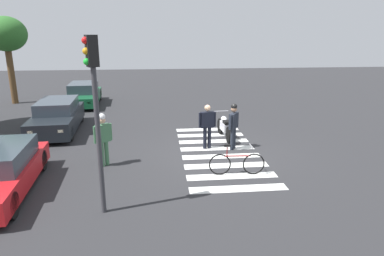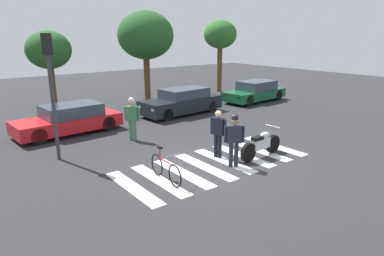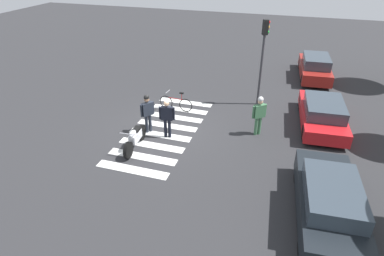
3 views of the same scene
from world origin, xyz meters
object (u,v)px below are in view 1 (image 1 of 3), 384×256
at_px(officer_on_foot, 234,123).
at_px(officer_by_motorcycle, 207,124).
at_px(leaning_bicycle, 237,163).
at_px(pedestrian_bystander, 103,136).
at_px(car_black_suv, 57,117).
at_px(police_motorcycle, 225,128).
at_px(traffic_light_pole, 95,99).
at_px(car_green_compact, 84,94).

relative_size(officer_on_foot, officer_by_motorcycle, 1.04).
xyz_separation_m(leaning_bicycle, pedestrian_bystander, (1.20, 4.28, 0.68)).
bearing_deg(car_black_suv, officer_on_foot, -113.83).
xyz_separation_m(pedestrian_bystander, car_black_suv, (4.52, 2.71, -0.39)).
height_order(police_motorcycle, traffic_light_pole, traffic_light_pole).
relative_size(police_motorcycle, car_green_compact, 0.46).
bearing_deg(car_green_compact, car_black_suv, -179.90).
bearing_deg(traffic_light_pole, officer_by_motorcycle, -35.66).
xyz_separation_m(officer_by_motorcycle, traffic_light_pole, (-4.61, 3.31, 1.91)).
bearing_deg(car_green_compact, officer_on_foot, -141.15).
xyz_separation_m(officer_on_foot, traffic_light_pole, (-4.44, 4.29, 1.86)).
height_order(pedestrian_bystander, traffic_light_pole, traffic_light_pole).
bearing_deg(officer_on_foot, leaning_bicycle, 170.35).
height_order(officer_by_motorcycle, car_green_compact, officer_by_motorcycle).
relative_size(leaning_bicycle, traffic_light_pole, 0.41).
distance_m(leaning_bicycle, car_black_suv, 9.04).
height_order(police_motorcycle, officer_on_foot, officer_on_foot).
bearing_deg(police_motorcycle, pedestrian_bystander, 119.79).
relative_size(leaning_bicycle, car_green_compact, 0.39).
relative_size(officer_on_foot, car_black_suv, 0.38).
distance_m(officer_by_motorcycle, car_green_compact, 11.10).
relative_size(officer_on_foot, traffic_light_pole, 0.42).
distance_m(leaning_bicycle, traffic_light_pole, 5.03).
xyz_separation_m(pedestrian_bystander, traffic_light_pole, (-3.19, -0.40, 1.85)).
height_order(leaning_bicycle, car_black_suv, car_black_suv).
relative_size(officer_by_motorcycle, traffic_light_pole, 0.40).
height_order(leaning_bicycle, car_green_compact, car_green_compact).
height_order(officer_by_motorcycle, pedestrian_bystander, pedestrian_bystander).
distance_m(car_green_compact, traffic_light_pole, 14.18).
bearing_deg(leaning_bicycle, police_motorcycle, -5.53).
distance_m(officer_by_motorcycle, car_black_suv, 7.14).
xyz_separation_m(officer_by_motorcycle, car_green_compact, (9.04, 6.44, -0.35)).
bearing_deg(police_motorcycle, leaning_bicycle, 174.47).
relative_size(officer_by_motorcycle, car_green_compact, 0.38).
xyz_separation_m(pedestrian_bystander, car_green_compact, (10.46, 2.72, -0.42)).
bearing_deg(car_green_compact, traffic_light_pole, -167.10).
distance_m(officer_by_motorcycle, pedestrian_bystander, 3.98).
bearing_deg(traffic_light_pole, car_green_compact, 12.90).
height_order(police_motorcycle, pedestrian_bystander, pedestrian_bystander).
bearing_deg(officer_by_motorcycle, car_black_suv, 64.26).
bearing_deg(traffic_light_pole, officer_on_foot, -44.06).
relative_size(pedestrian_bystander, traffic_light_pole, 0.42).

